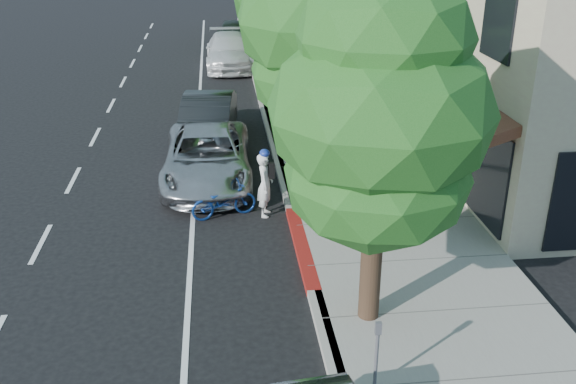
{
  "coord_description": "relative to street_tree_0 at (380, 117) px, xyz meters",
  "views": [
    {
      "loc": [
        -1.8,
        -12.18,
        7.34
      ],
      "look_at": [
        -0.29,
        1.36,
        1.35
      ],
      "focal_mm": 40.0,
      "sensor_mm": 36.0,
      "label": 1
    }
  ],
  "objects": [
    {
      "name": "curb",
      "position": [
        -0.9,
        10.0,
        -4.07
      ],
      "size": [
        0.3,
        56.0,
        0.15
      ],
      "primitive_type": "cube",
      "color": "#9E998E",
      "rests_on": "ground"
    },
    {
      "name": "white_pickup",
      "position": [
        -2.05,
        22.54,
        -3.33
      ],
      "size": [
        2.32,
        5.65,
        1.64
      ],
      "primitive_type": "imported",
      "rotation": [
        0.0,
        0.0,
        -0.01
      ],
      "color": "silver",
      "rests_on": "ground"
    },
    {
      "name": "curb_red_segment",
      "position": [
        -0.9,
        3.0,
        -4.07
      ],
      "size": [
        0.32,
        4.0,
        0.15
      ],
      "primitive_type": "cube",
      "color": "maroon",
      "rests_on": "ground"
    },
    {
      "name": "ground",
      "position": [
        -0.9,
        2.0,
        -4.15
      ],
      "size": [
        120.0,
        120.0,
        0.0
      ],
      "primitive_type": "plane",
      "color": "black",
      "rests_on": "ground"
    },
    {
      "name": "storefront_building",
      "position": [
        8.7,
        20.0,
        -0.65
      ],
      "size": [
        10.0,
        36.0,
        7.0
      ],
      "primitive_type": "cube",
      "color": "#C3BA96",
      "rests_on": "ground"
    },
    {
      "name": "street_tree_1",
      "position": [
        0.0,
        6.0,
        0.59
      ],
      "size": [
        4.45,
        4.45,
        7.61
      ],
      "color": "black",
      "rests_on": "ground"
    },
    {
      "name": "pedestrian",
      "position": [
        1.07,
        13.55,
        -3.06
      ],
      "size": [
        1.15,
        1.13,
        1.87
      ],
      "primitive_type": "imported",
      "rotation": [
        0.0,
        0.0,
        3.84
      ],
      "color": "black",
      "rests_on": "sidewalk"
    },
    {
      "name": "dark_sedan",
      "position": [
        -3.1,
        11.0,
        -3.35
      ],
      "size": [
        2.19,
        5.01,
        1.6
      ],
      "primitive_type": "imported",
      "rotation": [
        0.0,
        0.0,
        -0.1
      ],
      "color": "black",
      "rests_on": "ground"
    },
    {
      "name": "silver_suv",
      "position": [
        -3.1,
        7.5,
        -3.39
      ],
      "size": [
        2.61,
        5.48,
        1.51
      ],
      "primitive_type": "imported",
      "rotation": [
        0.0,
        0.0,
        -0.02
      ],
      "color": "#B3B4B8",
      "rests_on": "ground"
    },
    {
      "name": "dark_suv_far",
      "position": [
        -1.7,
        28.28,
        -3.42
      ],
      "size": [
        2.16,
        4.42,
        1.45
      ],
      "primitive_type": "imported",
      "rotation": [
        0.0,
        0.0,
        -0.11
      ],
      "color": "black",
      "rests_on": "ground"
    },
    {
      "name": "cyclist",
      "position": [
        -1.6,
        5.0,
        -3.29
      ],
      "size": [
        0.51,
        0.68,
        1.71
      ],
      "primitive_type": "imported",
      "rotation": [
        0.0,
        0.0,
        1.4
      ],
      "color": "white",
      "rests_on": "ground"
    },
    {
      "name": "street_tree_0",
      "position": [
        0.0,
        0.0,
        0.0
      ],
      "size": [
        3.92,
        3.92,
        6.67
      ],
      "color": "black",
      "rests_on": "ground"
    },
    {
      "name": "sidewalk",
      "position": [
        1.4,
        10.0,
        -4.07
      ],
      "size": [
        4.6,
        56.0,
        0.15
      ],
      "primitive_type": "cube",
      "color": "gray",
      "rests_on": "ground"
    },
    {
      "name": "bicycle",
      "position": [
        -2.68,
        5.0,
        -3.69
      ],
      "size": [
        1.84,
        1.09,
        0.91
      ],
      "primitive_type": "imported",
      "rotation": [
        0.0,
        0.0,
        1.87
      ],
      "color": "navy",
      "rests_on": "ground"
    }
  ]
}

